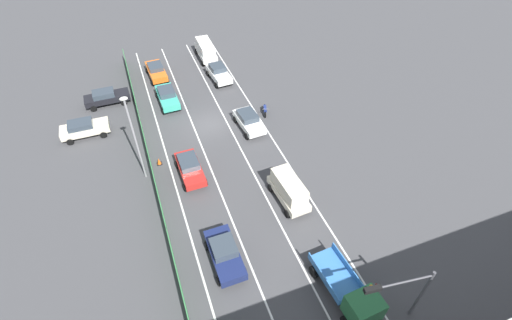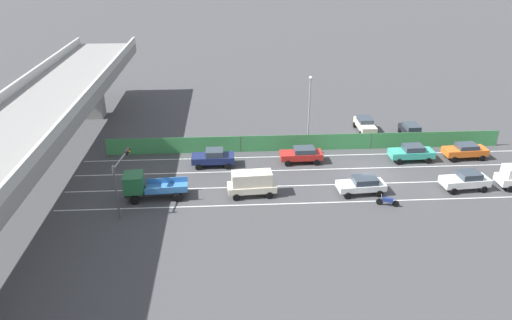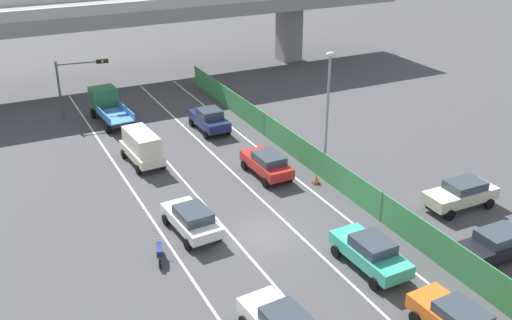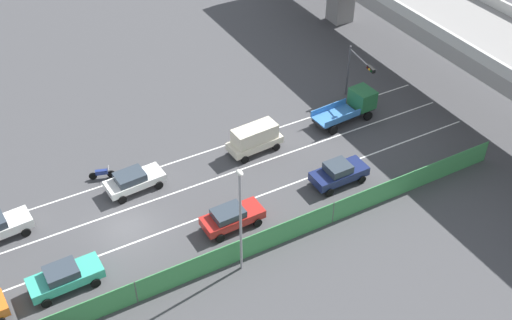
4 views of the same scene
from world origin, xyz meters
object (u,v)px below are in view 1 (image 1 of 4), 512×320
(car_taxi_teal, at_px, (167,96))
(motorcycle, at_px, (265,110))
(car_van_cream, at_px, (289,189))
(parked_sedan_dark, at_px, (106,97))
(car_van_white, at_px, (206,49))
(street_lamp, at_px, (133,133))
(parked_sedan_cream, at_px, (84,128))
(car_sedan_white, at_px, (219,73))
(traffic_cone, at_px, (159,161))
(flatbed_truck_blue, at_px, (353,297))
(traffic_light, at_px, (402,290))
(car_hatchback_white, at_px, (249,120))
(car_sedan_navy, at_px, (225,253))
(car_sedan_red, at_px, (190,168))
(car_taxi_orange, at_px, (156,71))

(car_taxi_teal, bearing_deg, motorcycle, 149.66)
(car_van_cream, relative_size, parked_sedan_dark, 0.97)
(car_van_white, bearing_deg, motorcycle, 100.88)
(car_van_cream, height_order, street_lamp, street_lamp)
(street_lamp, bearing_deg, parked_sedan_cream, -59.22)
(car_sedan_white, bearing_deg, traffic_cone, 52.68)
(parked_sedan_dark, distance_m, parked_sedan_cream, 5.40)
(car_sedan_white, bearing_deg, flatbed_truck_blue, 89.97)
(traffic_light, height_order, street_lamp, street_lamp)
(car_hatchback_white, height_order, parked_sedan_cream, parked_sedan_cream)
(car_sedan_navy, xyz_separation_m, car_hatchback_white, (-6.63, -13.56, -0.05))
(car_hatchback_white, distance_m, street_lamp, 11.77)
(traffic_light, bearing_deg, car_sedan_white, -86.76)
(parked_sedan_dark, xyz_separation_m, parked_sedan_cream, (2.39, 4.84, 0.04))
(street_lamp, bearing_deg, car_sedan_white, -128.56)
(car_sedan_red, xyz_separation_m, car_sedan_navy, (-0.29, 9.07, 0.04))
(car_sedan_navy, relative_size, car_taxi_orange, 0.95)
(car_van_cream, relative_size, traffic_cone, 6.85)
(car_van_white, bearing_deg, traffic_light, 92.79)
(car_van_cream, distance_m, car_taxi_orange, 23.72)
(car_van_white, distance_m, flatbed_truck_blue, 34.78)
(car_taxi_teal, relative_size, motorcycle, 2.43)
(car_sedan_white, xyz_separation_m, parked_sedan_dark, (12.54, 0.56, -0.04))
(traffic_light, bearing_deg, car_hatchback_white, -85.81)
(car_van_cream, relative_size, parked_sedan_cream, 1.01)
(car_van_white, xyz_separation_m, traffic_light, (-1.77, 36.25, 2.28))
(motorcycle, bearing_deg, traffic_light, 87.83)
(car_van_white, bearing_deg, car_van_cream, 89.98)
(traffic_light, bearing_deg, parked_sedan_cream, -56.60)
(car_sedan_navy, distance_m, flatbed_truck_blue, 8.73)
(parked_sedan_cream, bearing_deg, car_taxi_orange, -134.29)
(car_van_white, relative_size, flatbed_truck_blue, 0.87)
(car_sedan_white, distance_m, car_van_white, 5.58)
(car_taxi_teal, xyz_separation_m, motorcycle, (-9.06, 5.30, -0.47))
(car_van_white, distance_m, parked_sedan_cream, 18.51)
(car_sedan_red, distance_m, car_van_cream, 8.66)
(traffic_light, height_order, traffic_cone, traffic_light)
(car_taxi_orange, bearing_deg, parked_sedan_cream, 45.71)
(flatbed_truck_blue, xyz_separation_m, parked_sedan_dark, (12.53, -28.65, -0.36))
(car_sedan_white, bearing_deg, car_van_white, -89.68)
(motorcycle, bearing_deg, parked_sedan_cream, -8.62)
(car_sedan_red, xyz_separation_m, car_taxi_teal, (-0.25, -11.46, 0.02))
(car_taxi_teal, height_order, flatbed_truck_blue, flatbed_truck_blue)
(car_hatchback_white, relative_size, motorcycle, 2.33)
(car_sedan_navy, height_order, flatbed_truck_blue, flatbed_truck_blue)
(car_van_cream, xyz_separation_m, car_sedan_navy, (6.39, 3.57, -0.33))
(car_sedan_red, bearing_deg, parked_sedan_dark, -66.92)
(car_sedan_navy, bearing_deg, car_sedan_red, -88.17)
(car_taxi_teal, bearing_deg, traffic_cone, 74.26)
(car_van_white, bearing_deg, car_hatchback_white, 90.86)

